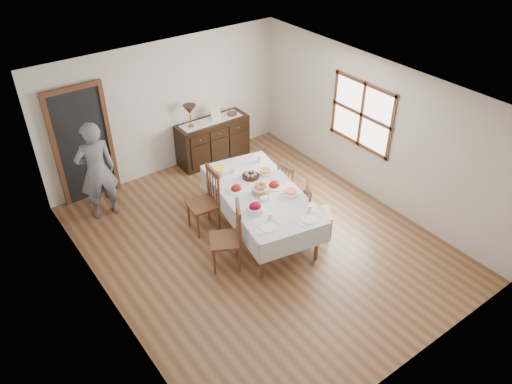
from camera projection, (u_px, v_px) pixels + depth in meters
ground at (260, 242)px, 8.28m from camera, size 6.00×6.00×0.00m
room_shell at (236, 148)px, 7.56m from camera, size 5.02×6.02×2.65m
dining_table at (261, 197)px, 8.10m from camera, size 1.62×2.56×0.82m
chair_left_near at (229, 236)px, 7.52m from camera, size 0.63×0.63×1.12m
chair_left_far at (206, 200)px, 8.28m from camera, size 0.52×0.52×1.13m
chair_right_near at (315, 211)px, 8.16m from camera, size 0.57×0.57×0.99m
chair_right_far at (290, 186)px, 8.76m from camera, size 0.44×0.44×0.98m
sideboard at (213, 140)px, 10.23m from camera, size 1.50×0.55×0.90m
person at (96, 168)px, 8.38m from camera, size 0.63×0.43×1.93m
bread_basket at (261, 189)px, 7.97m from camera, size 0.29×0.29×0.17m
egg_basket at (251, 176)px, 8.39m from camera, size 0.29×0.29×0.10m
ham_platter_a at (236, 188)px, 8.08m from camera, size 0.30×0.30×0.11m
ham_platter_b at (274, 185)px, 8.16m from camera, size 0.32×0.32×0.11m
beet_bowl at (255, 208)px, 7.57m from camera, size 0.25×0.25×0.16m
carrot_bowl at (265, 172)px, 8.47m from camera, size 0.22×0.22×0.09m
pineapple_bowl at (219, 172)px, 8.43m from camera, size 0.22×0.22×0.14m
casserole_dish at (291, 193)px, 7.97m from camera, size 0.27×0.27×0.08m
butter_dish at (264, 199)px, 7.83m from camera, size 0.15×0.11×0.07m
setting_left at (269, 224)px, 7.33m from camera, size 0.44×0.31×0.10m
setting_right at (309, 216)px, 7.49m from camera, size 0.44×0.31×0.10m
glass_far_a at (233, 170)px, 8.51m from camera, size 0.07×0.07×0.09m
glass_far_b at (260, 159)px, 8.80m from camera, size 0.07×0.07×0.11m
runner at (211, 121)px, 9.97m from camera, size 1.30×0.35×0.01m
table_lamp at (190, 110)px, 9.55m from camera, size 0.26×0.26×0.46m
picture_frame at (216, 114)px, 9.92m from camera, size 0.22×0.08×0.28m
deco_bowl at (232, 114)px, 10.17m from camera, size 0.20×0.20×0.06m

